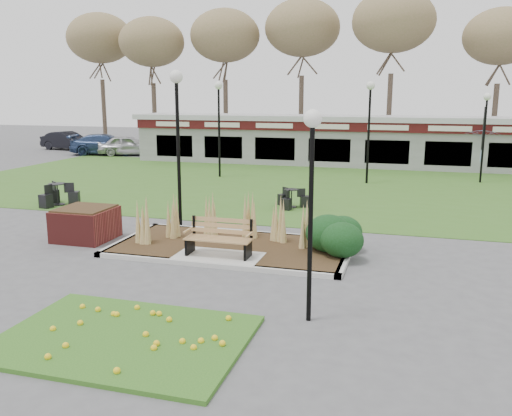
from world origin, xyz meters
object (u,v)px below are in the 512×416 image
(brick_planter, at_px, (86,223))
(lamp_post_far_right, at_px, (486,118))
(bistro_set_a, at_px, (291,201))
(car_black, at_px, (67,141))
(patio_umbrella, at_px, (482,146))
(food_pavilion, at_px, (333,140))
(lamp_post_mid_right, at_px, (370,110))
(park_bench, at_px, (220,237))
(lamp_post_near_left, at_px, (312,170))
(bistro_set_b, at_px, (58,198))
(lamp_post_far_left, at_px, (219,108))
(car_blue, at_px, (106,144))
(lamp_post_near_right, at_px, (177,114))
(car_silver, at_px, (129,145))

(brick_planter, relative_size, lamp_post_far_right, 0.36)
(bistro_set_a, distance_m, car_black, 26.38)
(brick_planter, distance_m, bistro_set_a, 7.69)
(bistro_set_a, height_order, patio_umbrella, patio_umbrella)
(food_pavilion, distance_m, lamp_post_far_right, 9.24)
(lamp_post_mid_right, bearing_deg, patio_umbrella, 39.75)
(park_bench, distance_m, lamp_post_near_left, 4.81)
(brick_planter, bearing_deg, bistro_set_b, 133.86)
(lamp_post_far_left, height_order, car_black, lamp_post_far_left)
(bistro_set_a, height_order, car_blue, car_blue)
(lamp_post_mid_right, relative_size, car_blue, 0.96)
(lamp_post_mid_right, xyz_separation_m, lamp_post_far_right, (5.18, 1.71, -0.38))
(lamp_post_mid_right, relative_size, bistro_set_b, 3.08)
(brick_planter, height_order, lamp_post_far_left, lamp_post_far_left)
(lamp_post_far_left, xyz_separation_m, bistro_set_a, (5.16, -6.43, -3.22))
(food_pavilion, height_order, lamp_post_far_right, lamp_post_far_right)
(food_pavilion, bearing_deg, car_blue, 176.27)
(lamp_post_far_right, height_order, bistro_set_a, lamp_post_far_right)
(lamp_post_near_left, bearing_deg, lamp_post_far_left, 115.21)
(brick_planter, distance_m, lamp_post_near_left, 8.59)
(bistro_set_a, distance_m, patio_umbrella, 13.43)
(bistro_set_a, xyz_separation_m, patio_umbrella, (7.64, 10.97, 1.27))
(lamp_post_far_right, relative_size, patio_umbrella, 1.75)
(car_black, bearing_deg, brick_planter, -135.38)
(lamp_post_near_left, relative_size, bistro_set_b, 2.54)
(park_bench, relative_size, lamp_post_near_left, 0.44)
(food_pavilion, height_order, lamp_post_near_left, lamp_post_near_left)
(patio_umbrella, bearing_deg, food_pavilion, 166.21)
(patio_umbrella, bearing_deg, lamp_post_far_left, -160.49)
(lamp_post_near_left, xyz_separation_m, lamp_post_far_right, (4.85, 18.06, 0.22))
(food_pavilion, height_order, patio_umbrella, food_pavilion)
(car_black, bearing_deg, lamp_post_far_left, -113.06)
(bistro_set_a, distance_m, car_blue, 21.44)
(park_bench, height_order, lamp_post_near_right, lamp_post_near_right)
(park_bench, distance_m, car_black, 30.75)
(park_bench, bearing_deg, bistro_set_a, 86.95)
(car_black, bearing_deg, patio_umbrella, -91.65)
(bistro_set_a, distance_m, car_silver, 20.16)
(lamp_post_near_left, relative_size, car_black, 0.93)
(lamp_post_near_left, bearing_deg, lamp_post_far_right, 74.96)
(brick_planter, xyz_separation_m, patio_umbrella, (12.40, 17.00, 1.04))
(brick_planter, bearing_deg, bistro_set_a, 51.70)
(park_bench, xyz_separation_m, lamp_post_near_right, (-2.41, 2.95, 2.95))
(lamp_post_far_right, relative_size, bistro_set_a, 3.30)
(lamp_post_far_right, bearing_deg, bistro_set_b, -147.50)
(lamp_post_near_right, relative_size, bistro_set_a, 3.82)
(car_silver, bearing_deg, car_black, 50.97)
(lamp_post_far_left, xyz_separation_m, bistro_set_b, (-3.44, -8.46, -3.17))
(lamp_post_far_right, bearing_deg, park_bench, -117.40)
(lamp_post_near_left, relative_size, lamp_post_far_left, 0.82)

